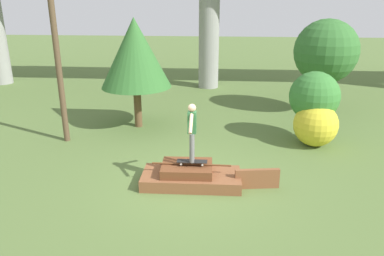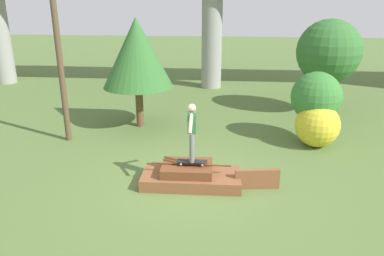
{
  "view_description": "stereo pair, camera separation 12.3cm",
  "coord_description": "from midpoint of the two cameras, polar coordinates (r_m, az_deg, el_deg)",
  "views": [
    {
      "loc": [
        0.75,
        -9.1,
        4.85
      ],
      "look_at": [
        0.02,
        -0.02,
        1.63
      ],
      "focal_mm": 35.0,
      "sensor_mm": 36.0,
      "label": 1
    },
    {
      "loc": [
        0.88,
        -9.09,
        4.85
      ],
      "look_at": [
        0.02,
        -0.02,
        1.63
      ],
      "focal_mm": 35.0,
      "sensor_mm": 36.0,
      "label": 2
    }
  ],
  "objects": [
    {
      "name": "ground_plane",
      "position": [
        10.34,
        0.24,
        -8.52
      ],
      "size": [
        80.0,
        80.0,
        0.0
      ],
      "primitive_type": "plane",
      "color": "#567038"
    },
    {
      "name": "scrap_pile",
      "position": [
        10.24,
        0.07,
        -7.34
      ],
      "size": [
        2.68,
        1.23,
        0.61
      ],
      "color": "brown",
      "rests_on": "ground_plane"
    },
    {
      "name": "scrap_plank_loose",
      "position": [
        10.16,
        10.24,
        -7.67
      ],
      "size": [
        1.19,
        0.28,
        0.54
      ],
      "color": "brown",
      "rests_on": "ground_plane"
    },
    {
      "name": "skateboard",
      "position": [
        10.01,
        0.35,
        -5.11
      ],
      "size": [
        0.81,
        0.23,
        0.09
      ],
      "color": "black",
      "rests_on": "scrap_pile"
    },
    {
      "name": "skater",
      "position": [
        9.67,
        0.36,
        -0.14
      ],
      "size": [
        0.22,
        1.14,
        1.58
      ],
      "color": "slate",
      "rests_on": "skateboard"
    },
    {
      "name": "utility_pole",
      "position": [
        13.28,
        -19.53,
        12.16
      ],
      "size": [
        1.3,
        0.2,
        6.58
      ],
      "color": "brown",
      "rests_on": "ground_plane"
    },
    {
      "name": "tree_behind_left",
      "position": [
        13.53,
        18.65,
        4.5
      ],
      "size": [
        1.72,
        1.72,
        2.46
      ],
      "color": "brown",
      "rests_on": "ground_plane"
    },
    {
      "name": "tree_behind_right",
      "position": [
        16.88,
        20.32,
        10.82
      ],
      "size": [
        2.66,
        2.66,
        4.01
      ],
      "color": "brown",
      "rests_on": "ground_plane"
    },
    {
      "name": "tree_mid_back",
      "position": [
        14.27,
        -8.13,
        11.23
      ],
      "size": [
        2.64,
        2.64,
        4.16
      ],
      "color": "brown",
      "rests_on": "ground_plane"
    },
    {
      "name": "bush_yellow_flowering",
      "position": [
        13.31,
        18.8,
        0.41
      ],
      "size": [
        1.49,
        1.49,
        1.49
      ],
      "color": "gold",
      "rests_on": "ground_plane"
    }
  ]
}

